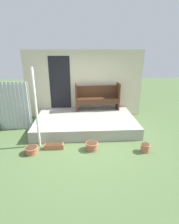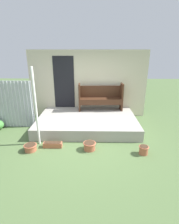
{
  "view_description": "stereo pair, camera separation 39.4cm",
  "coord_description": "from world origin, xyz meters",
  "px_view_note": "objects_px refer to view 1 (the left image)",
  "views": [
    {
      "loc": [
        -0.15,
        -4.57,
        2.6
      ],
      "look_at": [
        0.15,
        0.39,
        0.81
      ],
      "focal_mm": 28.0,
      "sensor_mm": 36.0,
      "label": 1
    },
    {
      "loc": [
        0.24,
        -4.58,
        2.6
      ],
      "look_at": [
        0.15,
        0.39,
        0.81
      ],
      "focal_mm": 28.0,
      "sensor_mm": 36.0,
      "label": 2
    }
  ],
  "objects_px": {
    "bench": "(97,96)",
    "flower_pot_right": "(145,147)",
    "flower_pot_left": "(32,150)",
    "support_post": "(36,109)",
    "flower_pot_middle": "(92,146)",
    "planter_box_rect": "(54,146)"
  },
  "relations": [
    {
      "from": "flower_pot_right",
      "to": "flower_pot_middle",
      "type": "bearing_deg",
      "value": 172.55
    },
    {
      "from": "planter_box_rect",
      "to": "flower_pot_left",
      "type": "bearing_deg",
      "value": -161.31
    },
    {
      "from": "bench",
      "to": "flower_pot_left",
      "type": "bearing_deg",
      "value": -132.2
    },
    {
      "from": "flower_pot_middle",
      "to": "flower_pot_right",
      "type": "bearing_deg",
      "value": -7.45
    },
    {
      "from": "flower_pot_middle",
      "to": "flower_pot_left",
      "type": "bearing_deg",
      "value": -177.14
    },
    {
      "from": "planter_box_rect",
      "to": "flower_pot_middle",
      "type": "bearing_deg",
      "value": -6.1
    },
    {
      "from": "bench",
      "to": "flower_pot_middle",
      "type": "relative_size",
      "value": 4.79
    },
    {
      "from": "flower_pot_left",
      "to": "bench",
      "type": "bearing_deg",
      "value": 50.57
    },
    {
      "from": "flower_pot_middle",
      "to": "planter_box_rect",
      "type": "distance_m",
      "value": 1.04
    },
    {
      "from": "bench",
      "to": "planter_box_rect",
      "type": "relative_size",
      "value": 3.22
    },
    {
      "from": "flower_pot_right",
      "to": "support_post",
      "type": "bearing_deg",
      "value": 170.49
    },
    {
      "from": "bench",
      "to": "flower_pot_right",
      "type": "bearing_deg",
      "value": -70.2
    },
    {
      "from": "support_post",
      "to": "flower_pot_middle",
      "type": "distance_m",
      "value": 1.79
    },
    {
      "from": "bench",
      "to": "flower_pot_left",
      "type": "xyz_separation_m",
      "value": [
        -1.98,
        -2.41,
        -0.8
      ]
    },
    {
      "from": "bench",
      "to": "support_post",
      "type": "bearing_deg",
      "value": -135.04
    },
    {
      "from": "flower_pot_right",
      "to": "flower_pot_left",
      "type": "bearing_deg",
      "value": 178.0
    },
    {
      "from": "flower_pot_middle",
      "to": "bench",
      "type": "bearing_deg",
      "value": 80.81
    },
    {
      "from": "bench",
      "to": "flower_pot_middle",
      "type": "height_order",
      "value": "bench"
    },
    {
      "from": "support_post",
      "to": "planter_box_rect",
      "type": "relative_size",
      "value": 4.19
    },
    {
      "from": "support_post",
      "to": "flower_pot_left",
      "type": "bearing_deg",
      "value": -109.7
    },
    {
      "from": "support_post",
      "to": "planter_box_rect",
      "type": "xyz_separation_m",
      "value": [
        0.43,
        -0.19,
        -1.02
      ]
    },
    {
      "from": "flower_pot_left",
      "to": "flower_pot_middle",
      "type": "relative_size",
      "value": 1.01
    }
  ]
}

